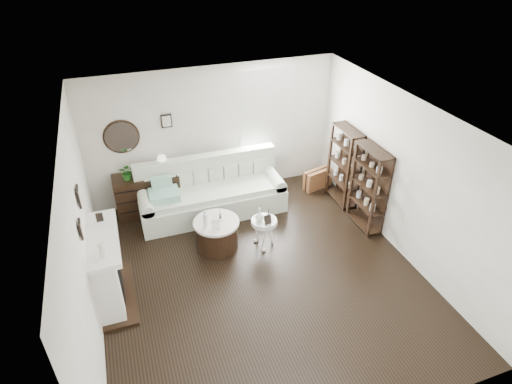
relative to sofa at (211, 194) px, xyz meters
name	(u,v)px	position (x,y,z in m)	size (l,w,h in m)	color
room	(249,118)	(1.01, 0.61, 1.24)	(5.50, 5.50, 5.50)	black
fireplace	(107,270)	(-2.04, -1.79, 0.18)	(0.50, 1.40, 1.84)	white
shelf_unit_far	(344,166)	(2.61, -0.54, 0.44)	(0.30, 0.80, 1.60)	black
shelf_unit_near	(369,188)	(2.61, -1.44, 0.44)	(0.30, 0.80, 1.60)	black
sofa	(211,194)	(0.00, 0.00, 0.00)	(2.81, 0.97, 1.09)	beige
quilt	(164,195)	(-0.92, -0.14, 0.27)	(0.55, 0.45, 0.14)	#227E59
suitcase	(317,179)	(2.36, 0.06, -0.15)	(0.64, 0.21, 0.43)	brown
dresser	(148,193)	(-1.18, 0.38, 0.05)	(1.23, 0.53, 0.82)	black
table_lamp	(163,164)	(-0.82, 0.38, 0.63)	(0.22, 0.22, 0.35)	beige
potted_plant	(127,172)	(-1.49, 0.33, 0.62)	(0.28, 0.25, 0.31)	#1D5819
drum_table	(217,234)	(-0.20, -1.16, -0.08)	(0.80, 0.80, 0.55)	black
pedestal_table	(264,222)	(0.59, -1.39, 0.14)	(0.46, 0.46, 0.55)	silver
eiffel_drum	(220,215)	(-0.11, -1.11, 0.28)	(0.10, 0.10, 0.17)	black
bottle_drum	(205,219)	(-0.40, -1.25, 0.36)	(0.08, 0.08, 0.33)	silver
card_frame_drum	(216,224)	(-0.26, -1.36, 0.28)	(0.14, 0.01, 0.18)	white
eiffel_ped	(268,214)	(0.68, -1.36, 0.28)	(0.10, 0.10, 0.18)	black
flask_ped	(259,214)	(0.51, -1.37, 0.32)	(0.14, 0.14, 0.25)	silver
card_frame_ped	(268,220)	(0.61, -1.51, 0.28)	(0.13, 0.01, 0.17)	black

